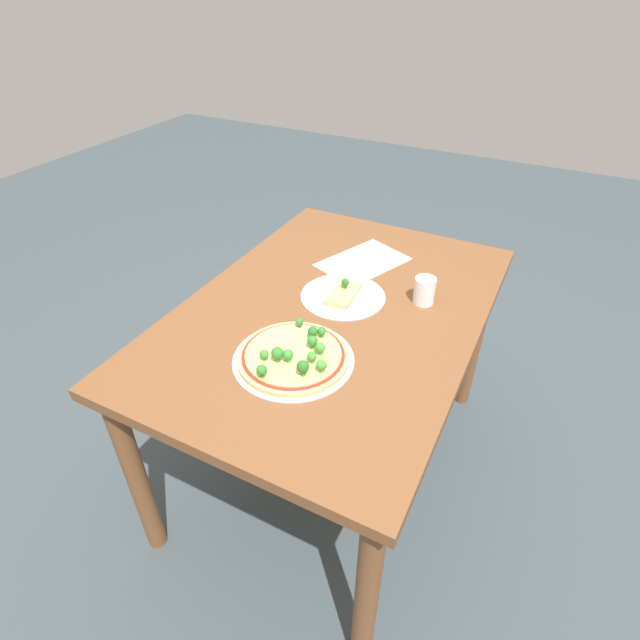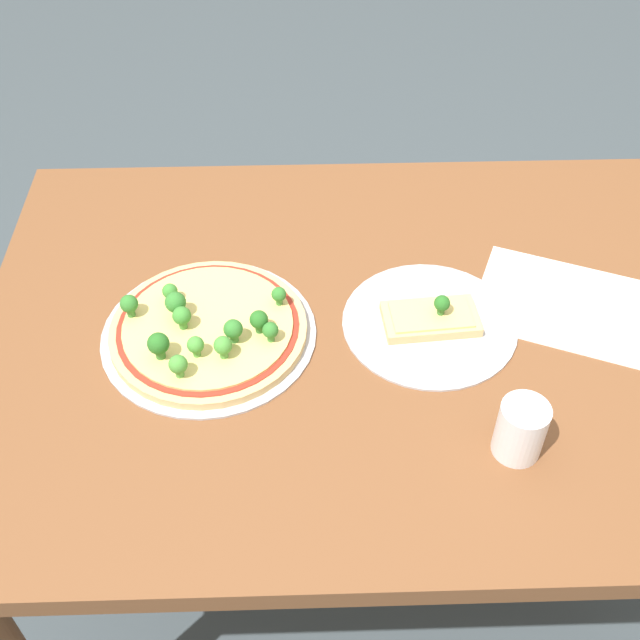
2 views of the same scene
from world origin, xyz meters
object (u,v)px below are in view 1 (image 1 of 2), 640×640
(pizza_tray_whole, at_px, (294,356))
(dining_table, at_px, (333,331))
(drinking_cup, at_px, (424,291))
(pizza_tray_slice, at_px, (342,294))

(pizza_tray_whole, bearing_deg, dining_table, -176.86)
(pizza_tray_whole, bearing_deg, drinking_cup, 152.60)
(pizza_tray_slice, xyz_separation_m, drinking_cup, (-0.09, 0.24, 0.04))
(pizza_tray_whole, xyz_separation_m, drinking_cup, (-0.43, 0.22, 0.03))
(pizza_tray_slice, relative_size, drinking_cup, 3.13)
(drinking_cup, bearing_deg, dining_table, -56.70)
(pizza_tray_whole, relative_size, drinking_cup, 3.80)
(pizza_tray_slice, height_order, drinking_cup, drinking_cup)
(dining_table, distance_m, pizza_tray_whole, 0.29)
(dining_table, height_order, drinking_cup, drinking_cup)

